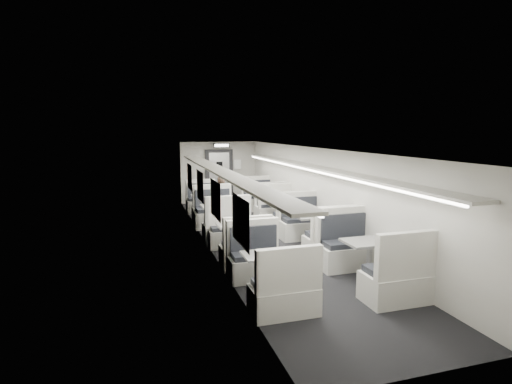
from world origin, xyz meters
TOP-DOWN VIEW (x-y plane):
  - room at (0.00, 0.00)m, footprint 3.24×12.24m
  - booth_left_a at (-1.00, 3.38)m, footprint 1.05×2.13m
  - booth_left_b at (-1.00, 1.03)m, footprint 1.16×2.36m
  - booth_left_c at (-1.00, -0.92)m, footprint 1.04×2.12m
  - booth_left_d at (-1.00, -3.23)m, footprint 1.06×2.14m
  - booth_right_a at (1.00, 3.11)m, footprint 1.12×2.26m
  - booth_right_b at (1.00, 1.43)m, footprint 1.11×2.25m
  - booth_right_c at (1.00, -0.83)m, footprint 1.14×2.30m
  - booth_right_d at (1.00, -3.26)m, footprint 1.17×2.36m
  - passenger at (-0.63, 2.31)m, footprint 0.63×0.53m
  - window_a at (-1.49, 3.40)m, footprint 0.02×1.18m
  - window_b at (-1.49, 1.20)m, footprint 0.02×1.18m
  - window_c at (-1.49, -1.00)m, footprint 0.02×1.18m
  - window_d at (-1.49, -3.20)m, footprint 0.02×1.18m
  - luggage_rack_left at (-1.24, -0.30)m, footprint 0.46×10.40m
  - luggage_rack_right at (1.24, -0.30)m, footprint 0.46×10.40m
  - vestibule_door at (0.00, 5.93)m, footprint 1.10×0.13m
  - exit_sign at (0.00, 5.44)m, footprint 0.62×0.12m
  - wall_notice at (0.75, 5.92)m, footprint 0.32×0.02m

SIDE VIEW (x-z plane):
  - booth_left_c at x=-1.00m, z-range -0.19..0.95m
  - booth_left_a at x=-1.00m, z-range -0.19..0.95m
  - booth_left_d at x=-1.00m, z-range -0.19..0.96m
  - booth_right_b at x=1.00m, z-range -0.20..1.01m
  - booth_right_a at x=1.00m, z-range -0.20..1.01m
  - booth_right_c at x=1.00m, z-range -0.20..1.03m
  - booth_left_b at x=-1.00m, z-range -0.21..1.05m
  - booth_right_d at x=1.00m, z-range -0.21..1.06m
  - passenger at x=-0.63m, z-range 0.00..1.48m
  - vestibule_door at x=0.00m, z-range -0.01..2.09m
  - room at x=0.00m, z-range -0.12..2.52m
  - window_a at x=-1.49m, z-range 0.93..1.77m
  - window_b at x=-1.49m, z-range 0.93..1.77m
  - window_c at x=-1.49m, z-range 0.93..1.77m
  - window_d at x=-1.49m, z-range 0.93..1.77m
  - wall_notice at x=0.75m, z-range 1.30..1.70m
  - luggage_rack_left at x=-1.24m, z-range 1.87..1.96m
  - luggage_rack_right at x=1.24m, z-range 1.87..1.96m
  - exit_sign at x=0.00m, z-range 2.20..2.36m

